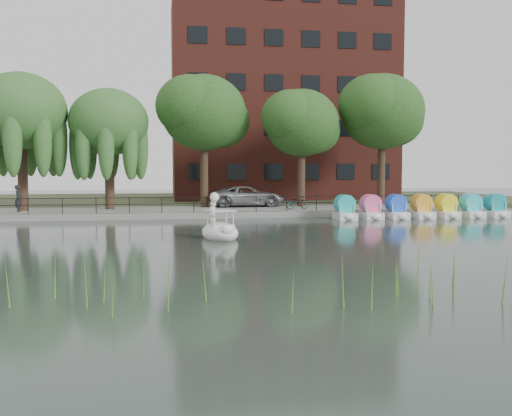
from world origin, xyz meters
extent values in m
plane|color=#3F4E46|center=(0.00, 0.00, 0.00)|extent=(120.00, 120.00, 0.00)
cube|color=gray|center=(0.00, 16.00, 0.20)|extent=(40.00, 6.00, 0.40)
cube|color=gray|center=(0.00, 13.05, 0.20)|extent=(40.00, 0.25, 0.40)
cube|color=#47512D|center=(0.00, 30.00, 0.18)|extent=(60.00, 22.00, 0.36)
cylinder|color=black|center=(0.00, 13.25, 1.35)|extent=(32.00, 0.04, 0.04)
cylinder|color=black|center=(0.00, 13.25, 0.95)|extent=(32.00, 0.04, 0.04)
cylinder|color=black|center=(0.00, 13.25, 0.90)|extent=(0.05, 0.05, 1.00)
cube|color=#4C1E16|center=(7.00, 30.00, 9.36)|extent=(20.00, 10.00, 18.00)
cylinder|color=#473323|center=(-13.00, 16.50, 2.50)|extent=(0.60, 0.60, 4.20)
ellipsoid|color=#477F3A|center=(-13.00, 16.50, 6.91)|extent=(5.88, 5.88, 5.00)
cylinder|color=#473323|center=(-7.50, 17.00, 2.30)|extent=(0.60, 0.60, 3.80)
ellipsoid|color=#477F3A|center=(-7.50, 17.00, 6.29)|extent=(5.32, 5.32, 4.52)
cylinder|color=#473323|center=(-1.00, 18.00, 2.65)|extent=(0.60, 0.60, 4.50)
ellipsoid|color=#396727|center=(-1.00, 18.00, 7.10)|extent=(6.00, 6.00, 5.10)
cylinder|color=#473323|center=(6.00, 17.50, 2.42)|extent=(0.60, 0.60, 4.05)
ellipsoid|color=#396727|center=(6.00, 17.50, 6.43)|extent=(5.40, 5.40, 4.59)
cylinder|color=#473323|center=(12.50, 18.50, 2.76)|extent=(0.60, 0.60, 4.72)
ellipsoid|color=#396727|center=(12.50, 18.50, 7.44)|extent=(6.30, 6.30, 5.36)
imported|color=gray|center=(2.12, 17.95, 1.25)|extent=(3.10, 6.26, 1.71)
imported|color=gray|center=(5.11, 14.92, 0.90)|extent=(1.10, 1.82, 1.00)
imported|color=black|center=(-13.00, 15.17, 1.39)|extent=(0.63, 0.81, 1.98)
ellipsoid|color=white|center=(-1.34, 2.84, 0.27)|extent=(2.03, 2.72, 0.54)
cube|color=white|center=(-1.32, 2.76, 0.54)|extent=(1.21, 1.28, 0.27)
cube|color=white|center=(-1.33, 2.80, 1.30)|extent=(1.37, 1.44, 0.05)
ellipsoid|color=white|center=(-1.12, 1.82, 0.50)|extent=(0.65, 0.56, 0.51)
sphere|color=white|center=(-1.52, 3.64, 1.86)|extent=(0.44, 0.44, 0.44)
cone|color=black|center=(-1.58, 3.93, 1.83)|extent=(0.23, 0.27, 0.18)
cylinder|color=yellow|center=(-1.55, 3.80, 1.84)|extent=(0.25, 0.14, 0.24)
cube|color=white|center=(7.28, 11.18, 0.22)|extent=(1.15, 1.70, 0.44)
cylinder|color=#26B5B7|center=(7.28, 11.28, 0.95)|extent=(0.90, 1.20, 0.90)
cube|color=white|center=(8.98, 11.18, 0.22)|extent=(1.15, 1.70, 0.44)
cylinder|color=pink|center=(8.98, 11.28, 0.95)|extent=(0.90, 1.20, 0.90)
cube|color=white|center=(10.68, 11.18, 0.22)|extent=(1.15, 1.70, 0.44)
cylinder|color=blue|center=(10.68, 11.28, 0.95)|extent=(0.90, 1.20, 0.90)
cube|color=white|center=(12.38, 11.18, 0.22)|extent=(1.15, 1.70, 0.44)
cylinder|color=#FDA329|center=(12.38, 11.28, 0.95)|extent=(0.90, 1.20, 0.90)
cube|color=white|center=(14.08, 11.18, 0.22)|extent=(1.15, 1.70, 0.44)
cylinder|color=yellow|center=(14.08, 11.28, 0.95)|extent=(0.90, 1.20, 0.90)
cube|color=white|center=(15.78, 11.18, 0.22)|extent=(1.15, 1.70, 0.44)
cylinder|color=#2DCADE|center=(15.78, 11.28, 0.95)|extent=(0.90, 1.20, 0.90)
cube|color=white|center=(17.48, 11.18, 0.22)|extent=(1.15, 1.70, 0.44)
cylinder|color=teal|center=(17.48, 11.28, 0.95)|extent=(0.90, 1.20, 0.90)
camera|label=1|loc=(-3.82, -22.86, 3.27)|focal=40.00mm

